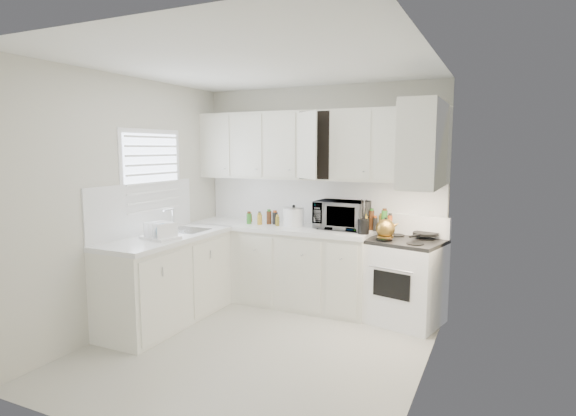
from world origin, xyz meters
The scene contains 38 objects.
floor centered at (0.00, 0.00, 0.00)m, with size 3.20×3.20×0.00m, color beige.
ceiling centered at (0.00, 0.00, 2.60)m, with size 3.20×3.20×0.00m, color white.
wall_back centered at (0.00, 1.60, 1.30)m, with size 3.00×3.00×0.00m, color beige.
wall_front centered at (0.00, -1.60, 1.30)m, with size 3.00×3.00×0.00m, color beige.
wall_left centered at (-1.50, 0.00, 1.30)m, with size 3.20×3.20×0.00m, color beige.
wall_right centered at (1.50, 0.00, 1.30)m, with size 3.20×3.20×0.00m, color beige.
window_blinds centered at (-1.48, 0.35, 1.55)m, with size 0.06×0.96×1.06m, color white, non-canonical shape.
lower_cabinets_back centered at (-0.39, 1.30, 0.45)m, with size 2.22×0.60×0.90m, color beige, non-canonical shape.
lower_cabinets_left centered at (-1.20, 0.20, 0.45)m, with size 0.60×1.60×0.90m, color beige, non-canonical shape.
countertop_back centered at (-0.39, 1.29, 0.93)m, with size 2.24×0.64×0.05m, color silver.
countertop_left centered at (-1.19, 0.20, 0.93)m, with size 0.64×1.62×0.05m, color silver.
backsplash_back centered at (0.00, 1.59, 1.23)m, with size 2.98×0.02×0.55m, color silver.
backsplash_left centered at (-1.49, 0.20, 1.23)m, with size 0.02×1.60×0.55m, color silver.
upper_cabinets_back centered at (0.00, 1.44, 1.50)m, with size 3.00×0.33×0.80m, color beige, non-canonical shape.
upper_cabinets_right centered at (1.33, 0.82, 1.50)m, with size 0.33×0.90×0.80m, color beige, non-canonical shape.
sink centered at (-1.19, 0.55, 1.07)m, with size 0.42×0.38×0.30m, color gray, non-canonical shape.
stove centered at (1.11, 1.26, 0.58)m, with size 0.75×0.62×1.16m, color white, non-canonical shape.
tea_kettle centered at (0.93, 1.10, 1.05)m, with size 0.25×0.21×0.23m, color olive, non-canonical shape.
frying_pan centered at (1.29, 1.42, 0.97)m, with size 0.27×0.46×0.04m, color black, non-canonical shape.
microwave centered at (0.36, 1.39, 1.15)m, with size 0.58×0.32×0.39m, color gray.
rice_cooker centered at (-0.22, 1.33, 1.08)m, with size 0.25×0.25×0.25m, color white, non-canonical shape.
paper_towel centered at (0.02, 1.52, 1.08)m, with size 0.12×0.12×0.27m, color white.
utensil_crock centered at (0.68, 1.17, 1.14)m, with size 0.13×0.13×0.39m, color black, non-canonical shape.
dish_rack centered at (-1.12, 0.02, 1.05)m, with size 0.36×0.27×0.20m, color white, non-canonical shape.
spice_left_0 centered at (-0.85, 1.42, 1.02)m, with size 0.06×0.06×0.13m, color olive.
spice_left_1 centered at (-0.78, 1.33, 1.02)m, with size 0.06×0.06×0.13m, color #327D29.
spice_left_2 centered at (-0.70, 1.42, 1.02)m, with size 0.06×0.06×0.13m, color #B24617.
spice_left_3 centered at (-0.62, 1.33, 1.02)m, with size 0.06×0.06×0.13m, color gold.
spice_left_4 centered at (-0.55, 1.42, 1.02)m, with size 0.06×0.06×0.13m, color #522C17.
spice_left_5 centered at (-0.47, 1.33, 1.02)m, with size 0.06×0.06×0.13m, color black.
spice_left_6 centered at (-0.40, 1.42, 1.02)m, with size 0.06×0.06×0.13m, color olive.
sauce_right_0 centered at (0.58, 1.46, 1.05)m, with size 0.06×0.06×0.19m, color #B24617.
sauce_right_1 centered at (0.64, 1.40, 1.05)m, with size 0.06×0.06×0.19m, color gold.
sauce_right_2 centered at (0.69, 1.46, 1.05)m, with size 0.06×0.06×0.19m, color #522C17.
sauce_right_3 centered at (0.74, 1.40, 1.05)m, with size 0.06×0.06×0.19m, color black.
sauce_right_4 centered at (0.80, 1.46, 1.05)m, with size 0.06×0.06×0.19m, color olive.
sauce_right_5 centered at (0.85, 1.40, 1.05)m, with size 0.06×0.06×0.19m, color #327D29.
sauce_right_6 centered at (0.91, 1.46, 1.05)m, with size 0.06×0.06×0.19m, color #B24617.
Camera 1 is at (2.04, -3.67, 1.87)m, focal length 29.14 mm.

